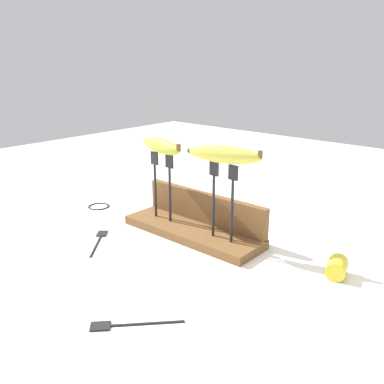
{
  "coord_description": "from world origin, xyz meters",
  "views": [
    {
      "loc": [
        0.68,
        -0.78,
        0.46
      ],
      "look_at": [
        0.0,
        0.0,
        0.12
      ],
      "focal_mm": 38.97,
      "sensor_mm": 36.0,
      "label": 1
    }
  ],
  "objects_px": {
    "fork_stand_left": "(162,180)",
    "banana_raised_left": "(161,146)",
    "banana_raised_right": "(224,154)",
    "fork_fallen_far": "(124,324)",
    "banana_chunk_near": "(337,267)",
    "fork_stand_right": "(223,195)",
    "fork_fallen_near": "(99,239)",
    "wire_coil": "(99,206)"
  },
  "relations": [
    {
      "from": "fork_stand_left",
      "to": "fork_fallen_far",
      "type": "xyz_separation_m",
      "value": [
        0.28,
        -0.38,
        -0.13
      ]
    },
    {
      "from": "banana_raised_left",
      "to": "fork_fallen_far",
      "type": "relative_size",
      "value": 1.32
    },
    {
      "from": "fork_fallen_near",
      "to": "wire_coil",
      "type": "height_order",
      "value": "same"
    },
    {
      "from": "fork_stand_left",
      "to": "banana_raised_left",
      "type": "xyz_separation_m",
      "value": [
        -0.0,
        0.0,
        0.1
      ]
    },
    {
      "from": "banana_chunk_near",
      "to": "banana_raised_left",
      "type": "bearing_deg",
      "value": -174.3
    },
    {
      "from": "fork_stand_left",
      "to": "banana_raised_left",
      "type": "relative_size",
      "value": 1.07
    },
    {
      "from": "fork_fallen_far",
      "to": "banana_chunk_near",
      "type": "height_order",
      "value": "banana_chunk_near"
    },
    {
      "from": "banana_chunk_near",
      "to": "wire_coil",
      "type": "xyz_separation_m",
      "value": [
        -0.76,
        -0.07,
        -0.02
      ]
    },
    {
      "from": "banana_chunk_near",
      "to": "wire_coil",
      "type": "distance_m",
      "value": 0.76
    },
    {
      "from": "fork_fallen_far",
      "to": "fork_stand_right",
      "type": "bearing_deg",
      "value": 100.02
    },
    {
      "from": "banana_raised_right",
      "to": "banana_chunk_near",
      "type": "xyz_separation_m",
      "value": [
        0.28,
        0.05,
        -0.22
      ]
    },
    {
      "from": "fork_stand_left",
      "to": "fork_fallen_near",
      "type": "bearing_deg",
      "value": -108.5
    },
    {
      "from": "banana_chunk_near",
      "to": "wire_coil",
      "type": "relative_size",
      "value": 0.97
    },
    {
      "from": "fork_stand_right",
      "to": "fork_fallen_far",
      "type": "relative_size",
      "value": 1.45
    },
    {
      "from": "banana_raised_right",
      "to": "banana_chunk_near",
      "type": "distance_m",
      "value": 0.36
    },
    {
      "from": "wire_coil",
      "to": "fork_fallen_near",
      "type": "bearing_deg",
      "value": -36.53
    },
    {
      "from": "fork_stand_left",
      "to": "fork_fallen_far",
      "type": "height_order",
      "value": "fork_stand_left"
    },
    {
      "from": "fork_fallen_far",
      "to": "banana_chunk_near",
      "type": "bearing_deg",
      "value": 63.34
    },
    {
      "from": "banana_raised_right",
      "to": "fork_fallen_far",
      "type": "height_order",
      "value": "banana_raised_right"
    },
    {
      "from": "fork_fallen_far",
      "to": "banana_raised_left",
      "type": "bearing_deg",
      "value": 126.3
    },
    {
      "from": "banana_chunk_near",
      "to": "wire_coil",
      "type": "height_order",
      "value": "banana_chunk_near"
    },
    {
      "from": "fork_stand_right",
      "to": "fork_fallen_far",
      "type": "xyz_separation_m",
      "value": [
        0.07,
        -0.38,
        -0.14
      ]
    },
    {
      "from": "fork_stand_left",
      "to": "fork_fallen_near",
      "type": "xyz_separation_m",
      "value": [
        -0.06,
        -0.18,
        -0.13
      ]
    },
    {
      "from": "banana_raised_left",
      "to": "fork_fallen_far",
      "type": "height_order",
      "value": "banana_raised_left"
    },
    {
      "from": "banana_chunk_near",
      "to": "wire_coil",
      "type": "bearing_deg",
      "value": -174.65
    },
    {
      "from": "fork_stand_left",
      "to": "fork_stand_right",
      "type": "relative_size",
      "value": 0.97
    },
    {
      "from": "banana_raised_right",
      "to": "fork_fallen_near",
      "type": "distance_m",
      "value": 0.4
    },
    {
      "from": "banana_raised_left",
      "to": "banana_raised_right",
      "type": "distance_m",
      "value": 0.21
    },
    {
      "from": "fork_fallen_far",
      "to": "wire_coil",
      "type": "height_order",
      "value": "same"
    },
    {
      "from": "banana_raised_left",
      "to": "wire_coil",
      "type": "distance_m",
      "value": 0.36
    },
    {
      "from": "fork_stand_left",
      "to": "fork_fallen_near",
      "type": "distance_m",
      "value": 0.23
    },
    {
      "from": "banana_raised_left",
      "to": "fork_fallen_near",
      "type": "height_order",
      "value": "banana_raised_left"
    },
    {
      "from": "fork_stand_left",
      "to": "banana_chunk_near",
      "type": "bearing_deg",
      "value": 5.7
    },
    {
      "from": "fork_fallen_near",
      "to": "fork_fallen_far",
      "type": "bearing_deg",
      "value": -30.31
    },
    {
      "from": "fork_fallen_near",
      "to": "banana_raised_left",
      "type": "bearing_deg",
      "value": 71.52
    },
    {
      "from": "banana_raised_left",
      "to": "wire_coil",
      "type": "height_order",
      "value": "banana_raised_left"
    },
    {
      "from": "banana_raised_right",
      "to": "wire_coil",
      "type": "bearing_deg",
      "value": -177.33
    },
    {
      "from": "fork_stand_right",
      "to": "wire_coil",
      "type": "relative_size",
      "value": 2.84
    },
    {
      "from": "fork_stand_right",
      "to": "banana_chunk_near",
      "type": "bearing_deg",
      "value": 9.91
    },
    {
      "from": "banana_raised_right",
      "to": "fork_fallen_far",
      "type": "xyz_separation_m",
      "value": [
        0.07,
        -0.38,
        -0.24
      ]
    },
    {
      "from": "fork_stand_right",
      "to": "banana_chunk_near",
      "type": "height_order",
      "value": "fork_stand_right"
    },
    {
      "from": "banana_raised_right",
      "to": "fork_stand_left",
      "type": "bearing_deg",
      "value": 180.0
    }
  ]
}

